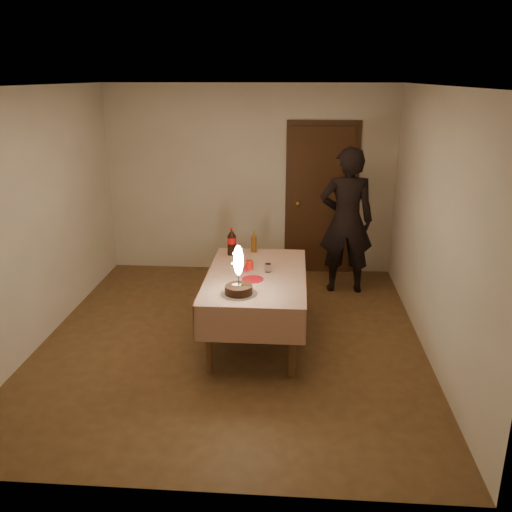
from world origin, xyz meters
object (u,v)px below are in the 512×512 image
Objects in this scene: cola_bottle at (232,242)px; amber_bottle_left at (254,242)px; photographer at (346,221)px; birthday_cake at (239,282)px; red_plate at (253,279)px; red_cup at (249,265)px; clear_cup at (268,268)px; dining_table at (256,283)px.

cola_bottle is 0.27m from amber_bottle_left.
amber_bottle_left is at bearing -146.68° from photographer.
photographer is at bearing 60.05° from birthday_cake.
red_plate is 0.30m from red_cup.
cola_bottle is 1.61m from photographer.
clear_cup is at bearing 58.60° from red_plate.
birthday_cake is 5.33× the size of clear_cup.
red_cup reaches higher than dining_table.
clear_cup is at bearing -123.33° from photographer.
photographer is at bearing 56.94° from red_plate.
amber_bottle_left is at bearing 106.76° from clear_cup.
amber_bottle_left is (-0.20, 0.66, 0.07)m from clear_cup.
birthday_cake reaches higher than amber_bottle_left.
cola_bottle is at bearing -148.00° from photographer.
clear_cup is 0.28× the size of cola_bottle.
birthday_cake reaches higher than clear_cup.
cola_bottle reaches higher than dining_table.
dining_table is 17.20× the size of red_cup.
dining_table is at bearing -148.44° from clear_cup.
photographer is (1.12, 0.74, 0.09)m from amber_bottle_left.
dining_table is 3.59× the size of birthday_cake.
birthday_cake is at bearing -80.23° from cola_bottle.
birthday_cake reaches higher than red_cup.
dining_table is 5.42× the size of cola_bottle.
red_plate is at bearing -78.60° from red_cup.
red_cup is 0.61m from amber_bottle_left.
birthday_cake is 0.68m from red_cup.
amber_bottle_left is (0.24, 0.12, -0.03)m from cola_bottle.
birthday_cake reaches higher than dining_table.
photographer is at bearing 54.82° from dining_table.
dining_table is 0.92× the size of photographer.
dining_table is at bearing -62.15° from cola_bottle.
red_plate is 0.85m from cola_bottle.
birthday_cake is 0.26× the size of photographer.
birthday_cake is at bearing -111.41° from clear_cup.
red_cup reaches higher than clear_cup.
amber_bottle_left is at bearing 96.46° from dining_table.
clear_cup is 0.05× the size of photographer.
red_plate is 2.20× the size of red_cup.
photographer is (1.04, 1.47, 0.30)m from dining_table.
dining_table is at bearing 77.02° from birthday_cake.
photographer reaches higher than dining_table.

